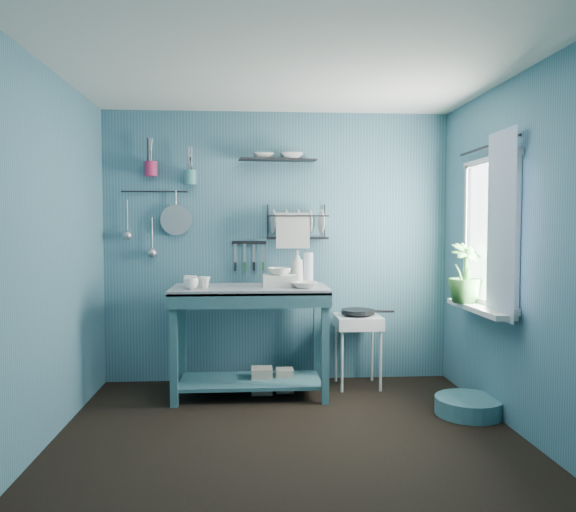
{
  "coord_description": "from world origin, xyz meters",
  "views": [
    {
      "loc": [
        -0.27,
        -3.73,
        1.44
      ],
      "look_at": [
        0.05,
        0.85,
        1.2
      ],
      "focal_mm": 35.0,
      "sensor_mm": 36.0,
      "label": 1
    }
  ],
  "objects": [
    {
      "name": "curtain_rod",
      "position": [
        1.54,
        0.45,
        2.05
      ],
      "size": [
        0.02,
        1.05,
        0.02
      ],
      "primitive_type": "cylinder",
      "rotation": [
        1.57,
        0.0,
        0.0
      ],
      "color": "black",
      "rests_on": "wall_right"
    },
    {
      "name": "floor_basin",
      "position": [
        1.41,
        0.39,
        0.07
      ],
      "size": [
        0.51,
        0.51,
        0.13
      ],
      "primitive_type": "cylinder",
      "color": "teal",
      "rests_on": "floor"
    },
    {
      "name": "storage_tin_small",
      "position": [
        0.04,
        1.09,
        0.1
      ],
      "size": [
        0.15,
        0.15,
        0.2
      ],
      "primitive_type": "cube",
      "color": "gray",
      "rests_on": "floor"
    },
    {
      "name": "storage_tin_large",
      "position": [
        -0.16,
        1.06,
        0.11
      ],
      "size": [
        0.18,
        0.18,
        0.22
      ],
      "primitive_type": "cube",
      "color": "gray",
      "rests_on": "floor"
    },
    {
      "name": "wall_left",
      "position": [
        -1.6,
        0.0,
        1.25
      ],
      "size": [
        0.0,
        3.0,
        3.0
      ],
      "primitive_type": "plane",
      "rotation": [
        1.57,
        0.0,
        1.57
      ],
      "color": "#396474",
      "rests_on": "ground"
    },
    {
      "name": "utensil_cup_teal",
      "position": [
        -0.8,
        1.42,
        1.89
      ],
      "size": [
        0.11,
        0.11,
        0.13
      ],
      "primitive_type": "cylinder",
      "color": "teal",
      "rests_on": "wall_back"
    },
    {
      "name": "wall_back",
      "position": [
        0.0,
        1.5,
        1.25
      ],
      "size": [
        3.2,
        0.0,
        3.2
      ],
      "primitive_type": "plane",
      "rotation": [
        1.57,
        0.0,
        0.0
      ],
      "color": "#396474",
      "rests_on": "ground"
    },
    {
      "name": "utensil_cup_magenta",
      "position": [
        -1.15,
        1.42,
        1.96
      ],
      "size": [
        0.11,
        0.11,
        0.13
      ],
      "primitive_type": "cylinder",
      "color": "#AE204C",
      "rests_on": "wall_back"
    },
    {
      "name": "frying_pan",
      "position": [
        0.7,
        1.21,
        0.68
      ],
      "size": [
        0.3,
        0.3,
        0.03
      ],
      "primitive_type": "cylinder",
      "color": "black",
      "rests_on": "hotplate_stand"
    },
    {
      "name": "shelf_bowl_left",
      "position": [
        -0.14,
        1.4,
        2.03
      ],
      "size": [
        0.21,
        0.21,
        0.05
      ],
      "primitive_type": "imported",
      "rotation": [
        0.0,
        0.0,
        -0.05
      ],
      "color": "silver",
      "rests_on": "upper_shelf"
    },
    {
      "name": "dish_rack",
      "position": [
        0.17,
        1.37,
        1.49
      ],
      "size": [
        0.58,
        0.31,
        0.32
      ],
      "primitive_type": "cube",
      "rotation": [
        0.0,
        0.0,
        -0.14
      ],
      "color": "black",
      "rests_on": "wall_back"
    },
    {
      "name": "ladle_inner",
      "position": [
        -1.15,
        1.46,
        1.37
      ],
      "size": [
        0.01,
        0.01,
        0.3
      ],
      "primitive_type": "cylinder",
      "color": "#A4A5AC",
      "rests_on": "wall_back"
    },
    {
      "name": "wash_tub",
      "position": [
        -0.01,
        0.99,
        0.98
      ],
      "size": [
        0.28,
        0.22,
        0.1
      ],
      "primitive_type": "cube",
      "color": "beige",
      "rests_on": "work_counter"
    },
    {
      "name": "upper_shelf",
      "position": [
        -0.01,
        1.4,
        2.05
      ],
      "size": [
        0.71,
        0.25,
        0.01
      ],
      "primitive_type": "cube",
      "rotation": [
        0.0,
        0.0,
        0.1
      ],
      "color": "black",
      "rests_on": "wall_back"
    },
    {
      "name": "ceiling",
      "position": [
        0.0,
        0.0,
        2.5
      ],
      "size": [
        3.2,
        3.2,
        0.0
      ],
      "primitive_type": "plane",
      "rotation": [
        3.14,
        0.0,
        0.0
      ],
      "color": "silver",
      "rests_on": "ground"
    },
    {
      "name": "curtain",
      "position": [
        1.52,
        0.15,
        1.45
      ],
      "size": [
        0.0,
        1.35,
        1.35
      ],
      "primitive_type": "plane",
      "rotation": [
        1.57,
        0.0,
        1.57
      ],
      "color": "silver",
      "rests_on": "wall_right"
    },
    {
      "name": "wall_front",
      "position": [
        0.0,
        -1.5,
        1.25
      ],
      "size": [
        3.2,
        0.0,
        3.2
      ],
      "primitive_type": "plane",
      "rotation": [
        -1.57,
        0.0,
        0.0
      ],
      "color": "#396474",
      "rests_on": "ground"
    },
    {
      "name": "hook_rail",
      "position": [
        -1.13,
        1.47,
        1.76
      ],
      "size": [
        0.6,
        0.01,
        0.01
      ],
      "primitive_type": "cylinder",
      "rotation": [
        0.0,
        1.57,
        0.0
      ],
      "color": "black",
      "rests_on": "wall_back"
    },
    {
      "name": "floor",
      "position": [
        0.0,
        0.0,
        0.0
      ],
      "size": [
        3.2,
        3.2,
        0.0
      ],
      "primitive_type": "plane",
      "color": "black",
      "rests_on": "ground"
    },
    {
      "name": "potted_plant",
      "position": [
        1.46,
        0.64,
        1.07
      ],
      "size": [
        0.35,
        0.35,
        0.48
      ],
      "primitive_type": "imported",
      "rotation": [
        0.0,
        0.0,
        0.42
      ],
      "color": "#30692A",
      "rests_on": "windowsill"
    },
    {
      "name": "work_counter",
      "position": [
        -0.26,
        1.01,
        0.47
      ],
      "size": [
        1.41,
        0.88,
        0.93
      ],
      "primitive_type": "cube",
      "rotation": [
        0.0,
        0.0,
        0.18
      ],
      "color": "#315E67",
      "rests_on": "floor"
    },
    {
      "name": "soap_bottle",
      "position": [
        0.16,
        1.21,
        1.08
      ],
      "size": [
        0.11,
        0.12,
        0.3
      ],
      "primitive_type": "imported",
      "color": "beige",
      "rests_on": "work_counter"
    },
    {
      "name": "colander",
      "position": [
        -0.93,
        1.45,
        1.5
      ],
      "size": [
        0.28,
        0.03,
        0.28
      ],
      "primitive_type": "cylinder",
      "rotation": [
        1.54,
        0.0,
        0.0
      ],
      "color": "#A4A5AC",
      "rests_on": "wall_back"
    },
    {
      "name": "mug_mid",
      "position": [
        -0.64,
        0.95,
        0.98
      ],
      "size": [
        0.14,
        0.14,
        0.09
      ],
      "primitive_type": "imported",
      "rotation": [
        0.0,
        0.0,
        0.52
      ],
      "color": "silver",
      "rests_on": "work_counter"
    },
    {
      "name": "counter_bowl",
      "position": [
        0.19,
        0.86,
        0.96
      ],
      "size": [
        0.22,
        0.22,
        0.05
      ],
      "primitive_type": "imported",
      "color": "silver",
      "rests_on": "work_counter"
    },
    {
      "name": "windowsill",
      "position": [
        1.5,
        0.45,
        0.81
      ],
      "size": [
        0.16,
        0.95,
        0.04
      ],
      "primitive_type": "cube",
      "color": "silver",
      "rests_on": "wall_right"
    },
    {
      "name": "ladle_outer",
      "position": [
        -1.37,
        1.46,
        1.53
      ],
      "size": [
        0.01,
        0.01,
        0.3
      ],
      "primitive_type": "cylinder",
      "color": "#A4A5AC",
      "rests_on": "wall_back"
    },
    {
      "name": "knife_strip",
      "position": [
        -0.27,
        1.47,
        1.29
      ],
      "size": [
        0.32,
        0.07,
        0.03
      ],
      "primitive_type": "cube",
      "rotation": [
        0.0,
        0.0,
        -0.14
      ],
      "color": "black",
      "rests_on": "wall_back"
    },
    {
      "name": "water_bottle",
      "position": [
        0.26,
        1.23,
        1.07
      ],
      "size": [
        0.09,
        0.09,
        0.28
      ],
      "primitive_type": "cylinder",
      "color": "silver",
      "rests_on": "work_counter"
    },
    {
      "name": "tub_bowl",
      "position": [
        -0.01,
        0.99,
        1.06
      ],
      "size": [
        0.2,
        0.2,
        0.06
      ],
      "primitive_type": "imported",
      "color": "silver",
      "rests_on": "wash_tub"
    },
    {
      "name": "hotplate_stand",
      "position": [
        0.7,
        1.21,
        0.32
      ],
      "size": [
        0.47,
        0.47,
        0.64
      ],
      "primitive_type": "cube",
      "rotation": [
        0.0,
        0.0,
        0.19
      ],
      "color": "silver",
      "rests_on": "floor"
    },
    {
      "name": "mug_left",
      "position": [
        -0.74,
        0.85,
        0.98
      ],
      "size": [
        0.12,
        0.12,
        0.1
      ],
      "primitive_type": "imported",
      "color": "silver",
      "rests_on": "work_counter"
    },
    {
      "name": "mug_right",
      "position": [
        -0.76,
        1.01,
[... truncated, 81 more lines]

